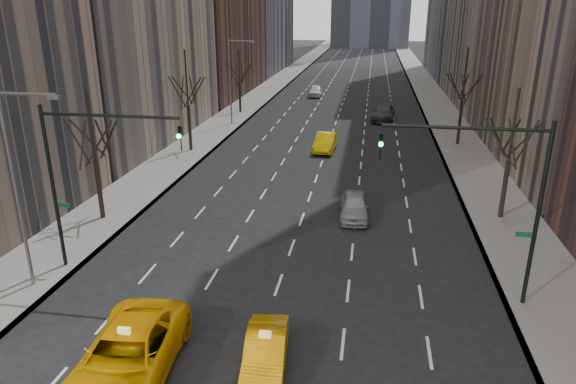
% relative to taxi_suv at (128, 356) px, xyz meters
% --- Properties ---
extents(sidewalk_left, '(4.50, 320.00, 0.15)m').
position_rel_taxi_suv_xyz_m(sidewalk_left, '(-8.25, 65.14, -0.84)').
color(sidewalk_left, slate).
rests_on(sidewalk_left, ground).
extents(sidewalk_right, '(4.50, 320.00, 0.15)m').
position_rel_taxi_suv_xyz_m(sidewalk_right, '(16.25, 65.14, -0.84)').
color(sidewalk_right, slate).
rests_on(sidewalk_right, ground).
extents(tree_lw_b, '(3.36, 3.50, 7.82)m').
position_rel_taxi_suv_xyz_m(tree_lw_b, '(-8.00, 13.14, 2.81)').
color(tree_lw_b, black).
rests_on(tree_lw_b, ground).
extents(tree_lw_c, '(3.36, 3.50, 8.74)m').
position_rel_taxi_suv_xyz_m(tree_lw_c, '(-8.00, 29.14, 3.12)').
color(tree_lw_c, black).
rests_on(tree_lw_c, ground).
extents(tree_lw_d, '(3.36, 3.50, 7.36)m').
position_rel_taxi_suv_xyz_m(tree_lw_d, '(-8.00, 47.14, 2.65)').
color(tree_lw_d, black).
rests_on(tree_lw_d, ground).
extents(tree_rw_b, '(3.36, 3.50, 7.82)m').
position_rel_taxi_suv_xyz_m(tree_rw_b, '(16.00, 17.14, 2.81)').
color(tree_rw_b, black).
rests_on(tree_rw_b, ground).
extents(tree_rw_c, '(3.36, 3.50, 8.74)m').
position_rel_taxi_suv_xyz_m(tree_rw_c, '(16.00, 35.14, 3.12)').
color(tree_rw_c, black).
rests_on(tree_rw_c, ground).
extents(traffic_mast_left, '(6.69, 0.39, 8.00)m').
position_rel_taxi_suv_xyz_m(traffic_mast_left, '(-5.11, 7.13, 4.58)').
color(traffic_mast_left, black).
rests_on(traffic_mast_left, ground).
extents(traffic_mast_right, '(6.69, 0.39, 8.00)m').
position_rel_taxi_suv_xyz_m(traffic_mast_right, '(13.11, 7.13, 4.58)').
color(traffic_mast_right, black).
rests_on(traffic_mast_right, ground).
extents(streetlight_near, '(2.83, 0.22, 9.00)m').
position_rel_taxi_suv_xyz_m(streetlight_near, '(-6.84, 5.14, 4.71)').
color(streetlight_near, slate).
rests_on(streetlight_near, ground).
extents(streetlight_far, '(2.83, 0.22, 9.00)m').
position_rel_taxi_suv_xyz_m(streetlight_far, '(-6.84, 40.14, 4.71)').
color(streetlight_far, slate).
rests_on(streetlight_far, ground).
extents(taxi_suv, '(3.56, 6.79, 1.82)m').
position_rel_taxi_suv_xyz_m(taxi_suv, '(0.00, 0.00, 0.00)').
color(taxi_suv, '#F6B105').
rests_on(taxi_suv, ground).
extents(taxi_sedan, '(1.84, 4.21, 1.35)m').
position_rel_taxi_suv_xyz_m(taxi_sedan, '(4.60, 1.24, -0.24)').
color(taxi_sedan, '#FFA505').
rests_on(taxi_sedan, ground).
extents(silver_sedan_ahead, '(1.93, 4.40, 1.47)m').
position_rel_taxi_suv_xyz_m(silver_sedan_ahead, '(7.14, 15.97, -0.18)').
color(silver_sedan_ahead, '#919398').
rests_on(silver_sedan_ahead, ground).
extents(far_taxi, '(1.92, 4.86, 1.57)m').
position_rel_taxi_suv_xyz_m(far_taxi, '(3.94, 31.29, -0.13)').
color(far_taxi, yellow).
rests_on(far_taxi, ground).
extents(far_suv_grey, '(2.94, 6.29, 1.78)m').
position_rel_taxi_suv_xyz_m(far_suv_grey, '(9.21, 45.74, -0.02)').
color(far_suv_grey, '#333338').
rests_on(far_suv_grey, ground).
extents(far_car_white, '(2.05, 4.73, 1.59)m').
position_rel_taxi_suv_xyz_m(far_car_white, '(-0.27, 60.91, -0.12)').
color(far_car_white, silver).
rests_on(far_car_white, ground).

